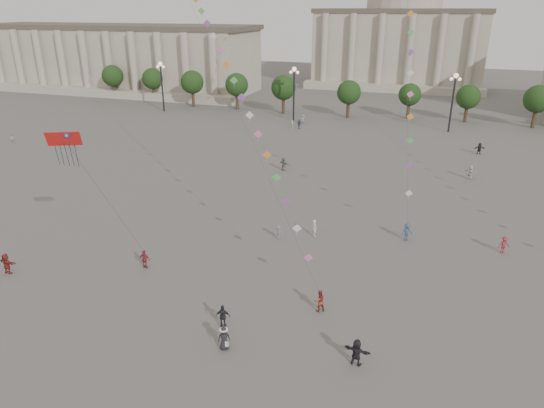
% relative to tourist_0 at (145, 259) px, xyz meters
% --- Properties ---
extents(ground, '(360.00, 360.00, 0.00)m').
position_rel_tourist_0_xyz_m(ground, '(10.42, -7.86, -0.87)').
color(ground, '#555350').
rests_on(ground, ground).
extents(hall_west, '(84.00, 26.22, 17.20)m').
position_rel_tourist_0_xyz_m(hall_west, '(-64.58, 86.03, 7.56)').
color(hall_west, '#A4988A').
rests_on(hall_west, ground).
extents(hall_central, '(48.30, 34.30, 35.50)m').
position_rel_tourist_0_xyz_m(hall_central, '(10.42, 121.36, 13.36)').
color(hall_central, '#A4988A').
rests_on(hall_central, ground).
extents(tree_row, '(137.12, 5.12, 8.00)m').
position_rel_tourist_0_xyz_m(tree_row, '(10.42, 70.14, 4.52)').
color(tree_row, '#34271A').
rests_on(tree_row, ground).
extents(lamp_post_far_west, '(2.00, 0.90, 10.65)m').
position_rel_tourist_0_xyz_m(lamp_post_far_west, '(-34.58, 62.14, 6.48)').
color(lamp_post_far_west, '#262628').
rests_on(lamp_post_far_west, ground).
extents(lamp_post_mid_west, '(2.00, 0.90, 10.65)m').
position_rel_tourist_0_xyz_m(lamp_post_mid_west, '(-4.58, 62.14, 6.48)').
color(lamp_post_mid_west, '#262628').
rests_on(lamp_post_mid_west, ground).
extents(lamp_post_mid_east, '(2.00, 0.90, 10.65)m').
position_rel_tourist_0_xyz_m(lamp_post_mid_east, '(25.42, 62.14, 6.48)').
color(lamp_post_mid_east, '#262628').
rests_on(lamp_post_mid_east, ground).
extents(person_crowd_0, '(1.13, 0.89, 1.79)m').
position_rel_tourist_0_xyz_m(person_crowd_0, '(-1.58, 55.72, 0.02)').
color(person_crowd_0, navy).
rests_on(person_crowd_0, ground).
extents(person_crowd_1, '(0.94, 0.88, 1.54)m').
position_rel_tourist_0_xyz_m(person_crowd_1, '(-45.30, 30.20, -0.10)').
color(person_crowd_1, '#B9BAB5').
rests_on(person_crowd_1, ground).
extents(person_crowd_2, '(1.16, 1.41, 1.90)m').
position_rel_tourist_0_xyz_m(person_crowd_2, '(-33.75, 31.71, 0.08)').
color(person_crowd_2, maroon).
rests_on(person_crowd_2, ground).
extents(person_crowd_3, '(1.81, 0.80, 1.89)m').
position_rel_tourist_0_xyz_m(person_crowd_3, '(19.82, -6.52, 0.07)').
color(person_crowd_3, black).
rests_on(person_crowd_3, ground).
extents(person_crowd_4, '(1.33, 1.69, 1.79)m').
position_rel_tourist_0_xyz_m(person_crowd_4, '(-1.97, 60.10, 0.02)').
color(person_crowd_4, silver).
rests_on(person_crowd_4, ground).
extents(person_crowd_6, '(0.97, 0.57, 1.48)m').
position_rel_tourist_0_xyz_m(person_crowd_6, '(9.37, 9.31, -0.13)').
color(person_crowd_6, slate).
rests_on(person_crowd_6, ground).
extents(person_crowd_7, '(1.81, 1.28, 1.88)m').
position_rel_tourist_0_xyz_m(person_crowd_7, '(28.17, 34.94, 0.07)').
color(person_crowd_7, silver).
rests_on(person_crowd_7, ground).
extents(person_crowd_8, '(1.26, 1.04, 1.70)m').
position_rel_tourist_0_xyz_m(person_crowd_8, '(30.35, 13.24, -0.02)').
color(person_crowd_8, maroon).
rests_on(person_crowd_8, ground).
extents(person_crowd_9, '(1.75, 0.93, 1.80)m').
position_rel_tourist_0_xyz_m(person_crowd_9, '(29.99, 48.18, 0.03)').
color(person_crowd_9, black).
rests_on(person_crowd_9, ground).
extents(person_crowd_10, '(0.55, 0.67, 1.56)m').
position_rel_tourist_0_xyz_m(person_crowd_10, '(-2.94, 55.92, -0.09)').
color(person_crowd_10, silver).
rests_on(person_crowd_10, ground).
extents(person_crowd_12, '(1.86, 1.34, 1.94)m').
position_rel_tourist_0_xyz_m(person_crowd_12, '(3.32, 30.36, 0.10)').
color(person_crowd_12, slate).
rests_on(person_crowd_12, ground).
extents(person_crowd_13, '(0.75, 0.75, 1.76)m').
position_rel_tourist_0_xyz_m(person_crowd_13, '(12.61, 11.16, 0.01)').
color(person_crowd_13, silver).
rests_on(person_crowd_13, ground).
extents(tourist_0, '(1.02, 0.43, 1.74)m').
position_rel_tourist_0_xyz_m(tourist_0, '(0.00, 0.00, 0.00)').
color(tourist_0, maroon).
rests_on(tourist_0, ground).
extents(tourist_2, '(1.76, 0.65, 1.87)m').
position_rel_tourist_0_xyz_m(tourist_2, '(-10.82, -4.63, 0.07)').
color(tourist_2, maroon).
rests_on(tourist_2, ground).
extents(tourist_4, '(1.12, 0.65, 1.80)m').
position_rel_tourist_0_xyz_m(tourist_4, '(10.07, -5.64, 0.03)').
color(tourist_4, '#222328').
rests_on(tourist_4, ground).
extents(kite_flyer_0, '(1.09, 1.03, 1.77)m').
position_rel_tourist_0_xyz_m(kite_flyer_0, '(16.16, -1.46, 0.01)').
color(kite_flyer_0, maroon).
rests_on(kite_flyer_0, ground).
extents(kite_flyer_1, '(1.36, 1.29, 1.85)m').
position_rel_tourist_0_xyz_m(kite_flyer_1, '(21.53, 13.07, 0.06)').
color(kite_flyer_1, navy).
rests_on(kite_flyer_1, ground).
extents(hat_person, '(0.99, 0.88, 1.71)m').
position_rel_tourist_0_xyz_m(hat_person, '(11.13, -7.85, 0.02)').
color(hat_person, black).
rests_on(hat_person, ground).
extents(dragon_kite, '(2.20, 4.35, 13.95)m').
position_rel_tourist_0_xyz_m(dragon_kite, '(-0.06, -7.16, 11.89)').
color(dragon_kite, '#B31513').
rests_on(dragon_kite, ground).
extents(kite_train_west, '(35.75, 38.21, 63.64)m').
position_rel_tourist_0_xyz_m(kite_train_west, '(-2.63, 18.93, 19.64)').
color(kite_train_west, '#3F3F3F').
rests_on(kite_train_west, ground).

